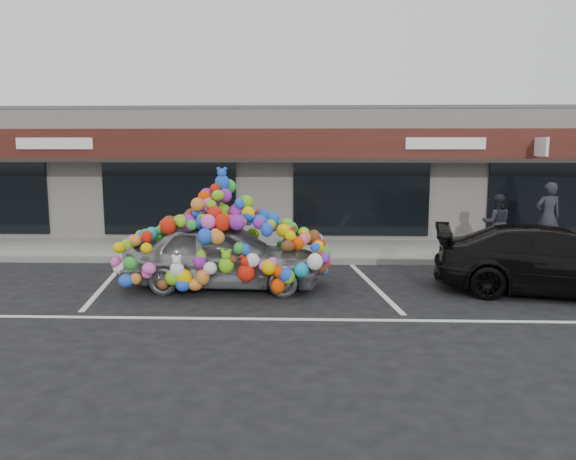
{
  "coord_description": "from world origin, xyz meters",
  "views": [
    {
      "loc": [
        1.31,
        -11.98,
        3.08
      ],
      "look_at": [
        0.86,
        1.4,
        1.06
      ],
      "focal_mm": 35.0,
      "sensor_mm": 36.0,
      "label": 1
    }
  ],
  "objects_px": {
    "toy_car": "(224,247)",
    "pedestrian_a": "(548,217)",
    "black_sedan": "(554,260)",
    "pedestrian_b": "(496,222)"
  },
  "relations": [
    {
      "from": "toy_car",
      "to": "pedestrian_a",
      "type": "height_order",
      "value": "toy_car"
    },
    {
      "from": "black_sedan",
      "to": "toy_car",
      "type": "bearing_deg",
      "value": 99.26
    },
    {
      "from": "toy_car",
      "to": "black_sedan",
      "type": "xyz_separation_m",
      "value": [
        6.98,
        -0.29,
        -0.18
      ]
    },
    {
      "from": "pedestrian_a",
      "to": "pedestrian_b",
      "type": "bearing_deg",
      "value": -2.96
    },
    {
      "from": "black_sedan",
      "to": "pedestrian_b",
      "type": "xyz_separation_m",
      "value": [
        0.15,
        4.13,
        0.24
      ]
    },
    {
      "from": "black_sedan",
      "to": "pedestrian_a",
      "type": "xyz_separation_m",
      "value": [
        1.58,
        4.16,
        0.41
      ]
    },
    {
      "from": "toy_car",
      "to": "pedestrian_a",
      "type": "relative_size",
      "value": 2.36
    },
    {
      "from": "toy_car",
      "to": "pedestrian_a",
      "type": "xyz_separation_m",
      "value": [
        8.56,
        3.86,
        0.23
      ]
    },
    {
      "from": "pedestrian_a",
      "to": "pedestrian_b",
      "type": "distance_m",
      "value": 1.44
    },
    {
      "from": "black_sedan",
      "to": "pedestrian_a",
      "type": "distance_m",
      "value": 4.47
    }
  ]
}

